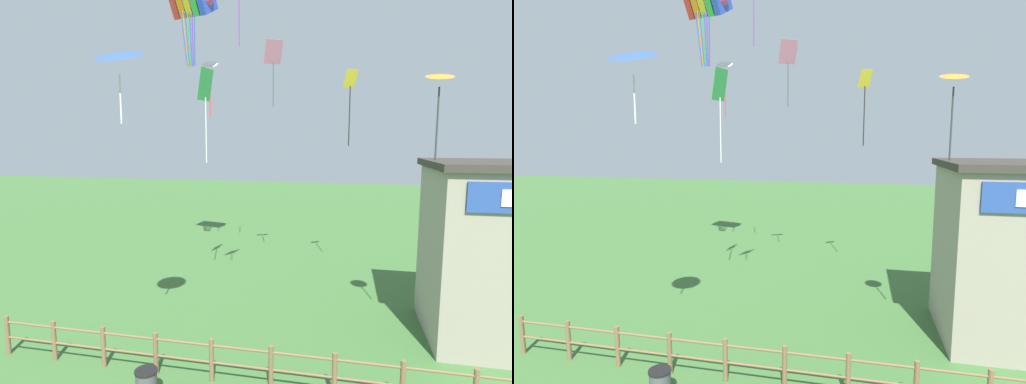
% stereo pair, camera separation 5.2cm
% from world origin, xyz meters
% --- Properties ---
extents(wooden_fence, '(15.66, 0.14, 1.28)m').
position_xyz_m(wooden_fence, '(-0.00, 6.00, 0.71)').
color(wooden_fence, brown).
rests_on(wooden_fence, ground_plane).
extents(trash_bin, '(0.61, 0.61, 0.80)m').
position_xyz_m(trash_bin, '(-2.32, 4.90, 0.40)').
color(trash_bin, '#4C4C51').
rests_on(trash_bin, ground_plane).
extents(kite_rainbow_parafoil, '(2.69, 2.26, 4.10)m').
position_xyz_m(kite_rainbow_parafoil, '(-4.99, 15.87, 13.82)').
color(kite_rainbow_parafoil, '#E54C8C').
extents(kite_orange_delta, '(0.79, 0.77, 2.57)m').
position_xyz_m(kite_orange_delta, '(5.28, 8.39, 8.54)').
color(kite_orange_delta, orange).
extents(kite_blue_delta, '(1.47, 1.42, 2.18)m').
position_xyz_m(kite_blue_delta, '(-3.48, 6.18, 9.21)').
color(kite_blue_delta, blue).
extents(kite_pink_diamond, '(0.99, 0.86, 3.10)m').
position_xyz_m(kite_pink_diamond, '(-0.75, 15.33, 10.71)').
color(kite_pink_diamond, pink).
extents(kite_white_delta, '(0.97, 0.88, 3.20)m').
position_xyz_m(kite_white_delta, '(-4.77, 17.71, 10.90)').
color(kite_white_delta, white).
extents(kite_yellow_diamond, '(0.68, 0.61, 3.44)m').
position_xyz_m(kite_yellow_diamond, '(2.87, 15.11, 8.96)').
color(kite_yellow_diamond, yellow).
extents(kite_green_diamond, '(0.48, 1.02, 4.06)m').
position_xyz_m(kite_green_diamond, '(-3.28, 12.69, 8.84)').
color(kite_green_diamond, green).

